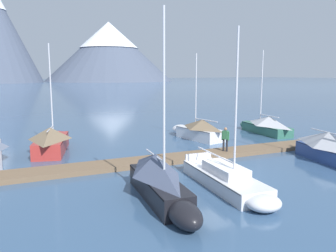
% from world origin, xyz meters
% --- Properties ---
extents(ground_plane, '(700.00, 700.00, 0.00)m').
position_xyz_m(ground_plane, '(0.00, 0.00, 0.00)').
color(ground_plane, '#38567A').
extents(mountain_shoulder_ridge, '(89.77, 89.77, 41.49)m').
position_xyz_m(mountain_shoulder_ridge, '(68.94, 223.90, 21.73)').
color(mountain_shoulder_ridge, '#4C566B').
rests_on(mountain_shoulder_ridge, ground).
extents(dock, '(27.78, 4.04, 0.30)m').
position_xyz_m(dock, '(0.00, 4.00, 0.15)').
color(dock, brown).
rests_on(dock, ground).
extents(sailboat_second_berth, '(3.77, 6.99, 7.85)m').
position_xyz_m(sailboat_second_berth, '(-7.17, 10.70, 0.88)').
color(sailboat_second_berth, '#B2332D').
rests_on(sailboat_second_berth, ground).
extents(sailboat_mid_dock_port, '(2.33, 7.00, 8.40)m').
position_xyz_m(sailboat_mid_dock_port, '(-4.61, -1.89, 0.95)').
color(sailboat_mid_dock_port, black).
rests_on(sailboat_mid_dock_port, ground).
extents(sailboat_mid_dock_starboard, '(2.61, 7.23, 7.80)m').
position_xyz_m(sailboat_mid_dock_starboard, '(-0.97, -2.11, 0.49)').
color(sailboat_mid_dock_starboard, silver).
rests_on(sailboat_mid_dock_starboard, ground).
extents(sailboat_far_berth, '(2.50, 6.05, 7.38)m').
position_xyz_m(sailboat_far_berth, '(4.87, 9.67, 0.83)').
color(sailboat_far_berth, white).
rests_on(sailboat_far_berth, ground).
extents(sailboat_outer_slip, '(2.98, 7.00, 9.36)m').
position_xyz_m(sailboat_outer_slip, '(7.94, -1.42, 0.95)').
color(sailboat_outer_slip, navy).
rests_on(sailboat_outer_slip, ground).
extents(sailboat_end_of_dock, '(2.62, 6.89, 7.86)m').
position_xyz_m(sailboat_end_of_dock, '(12.15, 8.97, 0.81)').
color(sailboat_end_of_dock, '#336B56').
rests_on(sailboat_end_of_dock, ground).
extents(person_on_dock, '(0.36, 0.55, 1.69)m').
position_xyz_m(person_on_dock, '(3.26, 3.62, 1.26)').
color(person_on_dock, '#232328').
rests_on(person_on_dock, dock).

